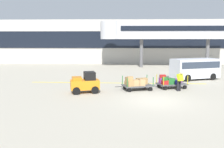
{
  "coord_description": "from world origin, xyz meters",
  "views": [
    {
      "loc": [
        -2.32,
        -14.99,
        3.86
      ],
      "look_at": [
        -2.95,
        2.95,
        1.34
      ],
      "focal_mm": 37.58,
      "sensor_mm": 36.0,
      "label": 1
    }
  ],
  "objects": [
    {
      "name": "jet_bridge",
      "position": [
        3.92,
        19.99,
        5.41
      ],
      "size": [
        19.72,
        3.0,
        6.76
      ],
      "color": "#B7B7BC",
      "rests_on": "ground_plane"
    },
    {
      "name": "baggage_tug",
      "position": [
        -4.94,
        2.25,
        0.75
      ],
      "size": [
        2.32,
        1.71,
        1.58
      ],
      "color": "orange",
      "rests_on": "ground_plane"
    },
    {
      "name": "baggage_cart_lead",
      "position": [
        -1.02,
        3.38,
        0.56
      ],
      "size": [
        3.08,
        1.98,
        1.17
      ],
      "color": "#4C4C4F",
      "rests_on": "ground_plane"
    },
    {
      "name": "baggage_handler",
      "position": [
        2.3,
        3.05,
        0.87
      ],
      "size": [
        0.55,
        0.56,
        1.56
      ],
      "color": "black",
      "rests_on": "ground_plane"
    },
    {
      "name": "shuttle_van",
      "position": [
        5.25,
        8.84,
        1.23
      ],
      "size": [
        5.16,
        3.44,
        2.1
      ],
      "color": "silver",
      "rests_on": "ground_plane"
    },
    {
      "name": "terminal_building",
      "position": [
        0.0,
        25.98,
        3.74
      ],
      "size": [
        52.24,
        2.51,
        7.46
      ],
      "color": "#BCB7AD",
      "rests_on": "ground_plane"
    },
    {
      "name": "ground_plane",
      "position": [
        0.0,
        0.0,
        0.0
      ],
      "size": [
        120.0,
        120.0,
        0.0
      ],
      "primitive_type": "plane",
      "color": "#A8A08E"
    },
    {
      "name": "apron_lead_line",
      "position": [
        -2.58,
        6.47,
        0.0
      ],
      "size": [
        16.23,
        0.54,
        0.01
      ],
      "primitive_type": "cube",
      "rotation": [
        0.0,
        0.0,
        -0.02
      ],
      "color": "yellow",
      "rests_on": "ground_plane"
    },
    {
      "name": "baggage_cart_middle",
      "position": [
        1.82,
        4.21,
        0.53
      ],
      "size": [
        3.08,
        1.98,
        1.1
      ],
      "color": "#4C4C4F",
      "rests_on": "ground_plane"
    }
  ]
}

